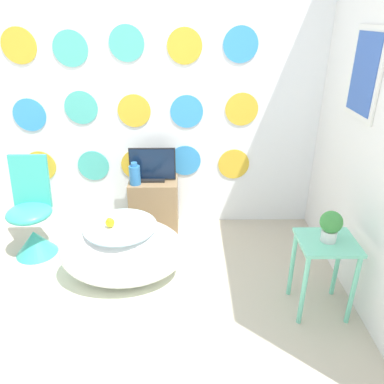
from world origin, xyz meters
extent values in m
plane|color=#BCB29E|center=(0.00, 0.00, 0.00)|extent=(12.00, 12.00, 0.00)
cube|color=white|center=(0.00, 1.71, 1.30)|extent=(4.34, 0.04, 2.60)
cylinder|color=gold|center=(-0.93, 1.69, 0.60)|extent=(0.30, 0.01, 0.30)
cylinder|color=#4CBFB2|center=(-0.43, 1.69, 0.60)|extent=(0.30, 0.01, 0.30)
cylinder|color=gold|center=(-0.02, 1.69, 0.61)|extent=(0.30, 0.01, 0.30)
cylinder|color=#3899E5|center=(0.45, 1.69, 0.65)|extent=(0.30, 0.01, 0.30)
cylinder|color=gold|center=(0.91, 1.69, 0.61)|extent=(0.30, 0.01, 0.30)
cylinder|color=#3899E5|center=(-0.95, 1.69, 1.09)|extent=(0.30, 0.01, 0.30)
cylinder|color=#4CBFB2|center=(-0.48, 1.69, 1.16)|extent=(0.30, 0.01, 0.30)
cylinder|color=gold|center=(-0.01, 1.69, 1.13)|extent=(0.30, 0.01, 0.30)
cylinder|color=#3899E5|center=(0.46, 1.69, 1.12)|extent=(0.30, 0.01, 0.30)
cylinder|color=gold|center=(0.96, 1.69, 1.14)|extent=(0.30, 0.01, 0.30)
cylinder|color=gold|center=(-0.93, 1.69, 1.67)|extent=(0.30, 0.01, 0.30)
cylinder|color=#4CBFB2|center=(-0.50, 1.69, 1.65)|extent=(0.30, 0.01, 0.30)
cylinder|color=#4CBFB2|center=(-0.03, 1.69, 1.69)|extent=(0.30, 0.01, 0.30)
cylinder|color=gold|center=(0.45, 1.69, 1.67)|extent=(0.30, 0.01, 0.30)
cylinder|color=#3899E5|center=(0.92, 1.69, 1.68)|extent=(0.30, 0.01, 0.30)
cube|color=white|center=(1.69, 0.85, 1.30)|extent=(0.04, 2.69, 2.60)
cube|color=white|center=(1.66, 0.93, 1.55)|extent=(0.02, 0.44, 0.60)
cube|color=#3359B2|center=(1.65, 0.93, 1.55)|extent=(0.01, 0.36, 0.52)
cube|color=silver|center=(-0.10, 0.72, 0.00)|extent=(1.06, 0.75, 0.01)
ellipsoid|color=white|center=(-0.04, 0.78, 0.24)|extent=(0.97, 0.67, 0.49)
cylinder|color=#B2DBEA|center=(-0.04, 0.78, 0.47)|extent=(0.55, 0.55, 0.01)
sphere|color=yellow|center=(-0.10, 0.75, 0.52)|extent=(0.07, 0.07, 0.07)
sphere|color=yellow|center=(-0.10, 0.74, 0.55)|extent=(0.04, 0.04, 0.04)
cone|color=orange|center=(-0.10, 0.72, 0.55)|extent=(0.02, 0.02, 0.02)
cone|color=#38B2A3|center=(-0.86, 1.12, 0.11)|extent=(0.35, 0.35, 0.22)
ellipsoid|color=#38B2A3|center=(-0.86, 1.12, 0.40)|extent=(0.37, 0.37, 0.13)
cube|color=#38B2A3|center=(-0.86, 1.26, 0.63)|extent=(0.32, 0.10, 0.46)
cube|color=#8E704C|center=(0.15, 1.50, 0.26)|extent=(0.44, 0.32, 0.53)
cube|color=white|center=(0.15, 1.35, 0.36)|extent=(0.38, 0.01, 0.15)
cube|color=black|center=(0.15, 1.50, 0.54)|extent=(0.22, 0.12, 0.02)
cube|color=black|center=(0.15, 1.51, 0.69)|extent=(0.42, 0.01, 0.30)
cube|color=#0F1E38|center=(0.15, 1.50, 0.69)|extent=(0.40, 0.01, 0.28)
cylinder|color=#2D72B7|center=(0.00, 1.42, 0.62)|extent=(0.10, 0.10, 0.17)
cylinder|color=#2D72B7|center=(0.00, 1.42, 0.72)|extent=(0.05, 0.05, 0.03)
cube|color=#72D8B7|center=(1.39, 0.42, 0.55)|extent=(0.38, 0.34, 0.02)
cylinder|color=#72D8B7|center=(1.23, 0.28, 0.27)|extent=(0.03, 0.03, 0.54)
cylinder|color=#72D8B7|center=(1.55, 0.28, 0.27)|extent=(0.03, 0.03, 0.54)
cylinder|color=#72D8B7|center=(1.23, 0.57, 0.27)|extent=(0.03, 0.03, 0.54)
cylinder|color=#72D8B7|center=(1.55, 0.57, 0.27)|extent=(0.03, 0.03, 0.54)
cylinder|color=white|center=(1.39, 0.42, 0.60)|extent=(0.10, 0.10, 0.08)
sphere|color=#3D8E42|center=(1.39, 0.42, 0.71)|extent=(0.14, 0.14, 0.14)
camera|label=1|loc=(0.48, -1.65, 1.91)|focal=35.00mm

